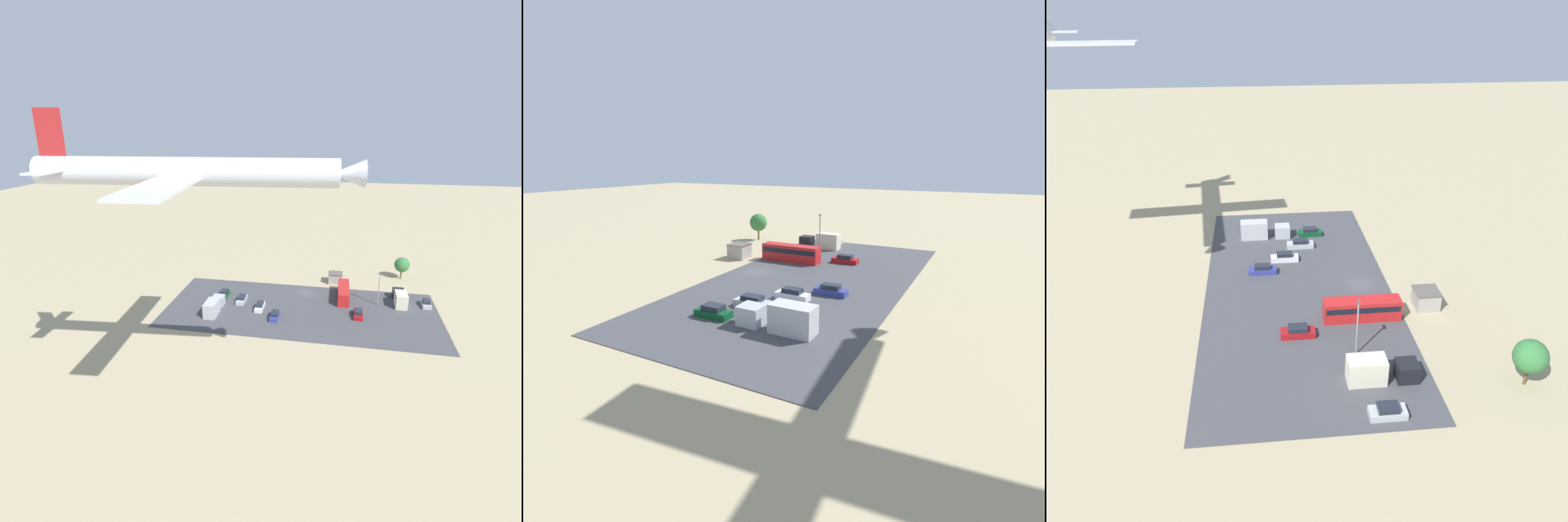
{
  "view_description": "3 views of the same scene",
  "coord_description": "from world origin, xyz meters",
  "views": [
    {
      "loc": [
        -7.01,
        94.08,
        40.67
      ],
      "look_at": [
        5.58,
        28.96,
        17.83
      ],
      "focal_mm": 28.0,
      "sensor_mm": 36.0,
      "label": 1
    },
    {
      "loc": [
        55.34,
        34.47,
        18.22
      ],
      "look_at": [
        5.68,
        8.27,
        4.19
      ],
      "focal_mm": 28.0,
      "sensor_mm": 36.0,
      "label": 2
    },
    {
      "loc": [
        -68.17,
        15.58,
        40.49
      ],
      "look_at": [
        -3.66,
        8.84,
        6.56
      ],
      "focal_mm": 35.0,
      "sensor_mm": 36.0,
      "label": 3
    }
  ],
  "objects": [
    {
      "name": "tree_near_shed",
      "position": [
        -24.86,
        -14.58,
        4.01
      ],
      "size": [
        4.03,
        4.03,
        6.04
      ],
      "color": "brown",
      "rests_on": "ground"
    },
    {
      "name": "parking_lot_surface",
      "position": [
        0.0,
        9.95,
        0.04
      ],
      "size": [
        61.08,
        28.41,
        0.08
      ],
      "color": "#424247",
      "rests_on": "ground"
    },
    {
      "name": "ground_plane",
      "position": [
        0.0,
        0.0,
        0.0
      ],
      "size": [
        400.0,
        400.0,
        0.0
      ],
      "primitive_type": "plane",
      "color": "tan"
    },
    {
      "name": "light_pole_lot_centre",
      "position": [
        -17.34,
        4.05,
        4.44
      ],
      "size": [
        0.9,
        0.28,
        7.87
      ],
      "color": "gray",
      "rests_on": "ground"
    },
    {
      "name": "parked_truck_0",
      "position": [
        19.05,
        14.93,
        1.57
      ],
      "size": [
        2.59,
        9.07,
        3.26
      ],
      "rotation": [
        0.0,
        0.0,
        3.14
      ],
      "color": "#ADB2B7",
      "rests_on": "ground"
    },
    {
      "name": "parked_car_2",
      "position": [
        -28.3,
        2.67,
        0.72
      ],
      "size": [
        1.88,
        4.13,
        1.52
      ],
      "rotation": [
        0.0,
        0.0,
        3.14
      ],
      "color": "#ADB2B7",
      "rests_on": "ground"
    },
    {
      "name": "parked_car_4",
      "position": [
        5.15,
        15.28,
        0.71
      ],
      "size": [
        1.75,
        4.56,
        1.51
      ],
      "color": "navy",
      "rests_on": "ground"
    },
    {
      "name": "parked_car_0",
      "position": [
        -12.7,
        11.04,
        0.73
      ],
      "size": [
        1.92,
        4.63,
        1.55
      ],
      "color": "maroon",
      "rests_on": "ground"
    },
    {
      "name": "parked_truck_1",
      "position": [
        -22.51,
        2.46,
        1.57
      ],
      "size": [
        2.6,
        8.47,
        3.26
      ],
      "rotation": [
        0.0,
        0.0,
        3.14
      ],
      "color": "black",
      "rests_on": "ground"
    },
    {
      "name": "parked_car_3",
      "position": [
        9.21,
        11.4,
        0.71
      ],
      "size": [
        1.73,
        4.67,
        1.52
      ],
      "rotation": [
        0.0,
        0.0,
        3.14
      ],
      "color": "silver",
      "rests_on": "ground"
    },
    {
      "name": "bus",
      "position": [
        -9.48,
        1.75,
        1.71
      ],
      "size": [
        2.63,
        10.85,
        3.03
      ],
      "color": "red",
      "rests_on": "ground"
    },
    {
      "name": "parked_car_1",
      "position": [
        19.2,
        5.95,
        0.71
      ],
      "size": [
        1.99,
        4.41,
        1.5
      ],
      "rotation": [
        0.0,
        0.0,
        3.14
      ],
      "color": "#0C4723",
      "rests_on": "ground"
    },
    {
      "name": "parked_car_5",
      "position": [
        14.19,
        8.25,
        0.71
      ],
      "size": [
        1.92,
        4.76,
        1.51
      ],
      "color": "#ADB2B7",
      "rests_on": "ground"
    },
    {
      "name": "shed_building",
      "position": [
        -7.35,
        -8.17,
        1.39
      ],
      "size": [
        3.69,
        3.61,
        2.76
      ],
      "color": "#9E998E",
      "rests_on": "ground"
    }
  ]
}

